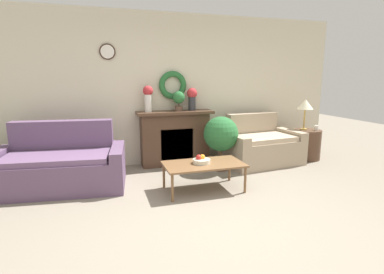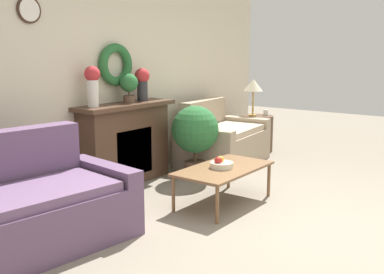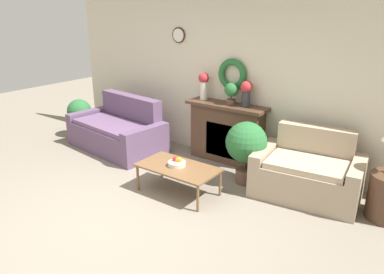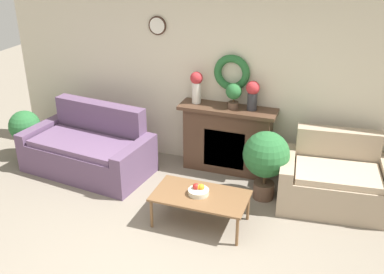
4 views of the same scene
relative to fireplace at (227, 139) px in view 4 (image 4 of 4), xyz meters
The scene contains 11 objects.
wall_back 0.89m from the fireplace, 118.65° to the left, with size 6.80×0.17×2.70m.
fireplace is the anchor object (origin of this frame).
couch_left 2.00m from the fireplace, 160.50° to the right, with size 1.90×1.14×0.94m.
loveseat_right 1.60m from the fireplace, 14.64° to the right, with size 1.47×1.02×0.90m.
coffee_table 1.40m from the fireplace, 87.23° to the right, with size 1.12×0.61×0.40m.
fruit_bowl 1.38m from the fireplace, 88.59° to the right, with size 0.25×0.25×0.12m.
vase_on_mantel_left 0.89m from the fireplace, behind, with size 0.18×0.18×0.45m.
vase_on_mantel_right 0.79m from the fireplace, ahead, with size 0.19×0.19×0.41m.
potted_plant_on_mantel 0.70m from the fireplace, 11.14° to the right, with size 0.22×0.22×0.35m.
potted_plant_floor_by_couch 3.07m from the fireplace, 168.40° to the right, with size 0.47×0.47×0.75m.
potted_plant_floor_by_loveseat 0.88m from the fireplace, 40.52° to the right, with size 0.59×0.59×0.93m.
Camera 4 is at (1.59, -3.15, 3.22)m, focal length 42.00 mm.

